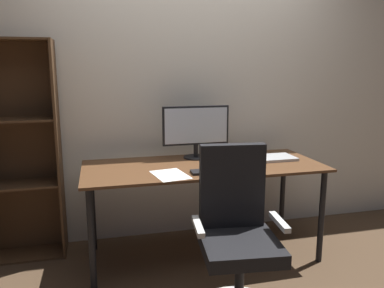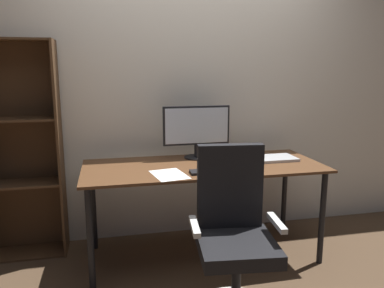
{
  "view_description": "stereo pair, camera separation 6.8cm",
  "coord_description": "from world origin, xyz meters",
  "px_view_note": "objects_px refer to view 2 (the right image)",
  "views": [
    {
      "loc": [
        -0.76,
        -2.68,
        1.46
      ],
      "look_at": [
        -0.08,
        0.03,
        0.9
      ],
      "focal_mm": 35.43,
      "sensor_mm": 36.0,
      "label": 1
    },
    {
      "loc": [
        -0.69,
        -2.7,
        1.46
      ],
      "look_at": [
        -0.08,
        0.03,
        0.9
      ],
      "focal_mm": 35.43,
      "sensor_mm": 36.0,
      "label": 2
    }
  ],
  "objects_px": {
    "keyboard": "(211,172)",
    "mouse": "(243,168)",
    "monitor": "(197,128)",
    "coffee_mug": "(210,158)",
    "office_chair": "(234,240)",
    "laptop": "(275,158)",
    "desk": "(203,174)",
    "bookshelf": "(19,152)"
  },
  "relations": [
    {
      "from": "keyboard",
      "to": "mouse",
      "type": "relative_size",
      "value": 3.02
    },
    {
      "from": "monitor",
      "to": "coffee_mug",
      "type": "xyz_separation_m",
      "value": [
        0.05,
        -0.21,
        -0.19
      ]
    },
    {
      "from": "coffee_mug",
      "to": "office_chair",
      "type": "bearing_deg",
      "value": -94.18
    },
    {
      "from": "laptop",
      "to": "keyboard",
      "type": "bearing_deg",
      "value": -156.96
    },
    {
      "from": "desk",
      "to": "bookshelf",
      "type": "distance_m",
      "value": 1.43
    },
    {
      "from": "desk",
      "to": "laptop",
      "type": "xyz_separation_m",
      "value": [
        0.6,
        0.04,
        0.08
      ]
    },
    {
      "from": "desk",
      "to": "keyboard",
      "type": "distance_m",
      "value": 0.24
    },
    {
      "from": "office_chair",
      "to": "bookshelf",
      "type": "bearing_deg",
      "value": 148.26
    },
    {
      "from": "desk",
      "to": "coffee_mug",
      "type": "bearing_deg",
      "value": 15.47
    },
    {
      "from": "desk",
      "to": "coffee_mug",
      "type": "relative_size",
      "value": 18.07
    },
    {
      "from": "keyboard",
      "to": "mouse",
      "type": "bearing_deg",
      "value": 3.72
    },
    {
      "from": "bookshelf",
      "to": "monitor",
      "type": "bearing_deg",
      "value": -5.89
    },
    {
      "from": "coffee_mug",
      "to": "office_chair",
      "type": "distance_m",
      "value": 0.8
    },
    {
      "from": "mouse",
      "to": "coffee_mug",
      "type": "bearing_deg",
      "value": 115.89
    },
    {
      "from": "desk",
      "to": "bookshelf",
      "type": "relative_size",
      "value": 1.08
    },
    {
      "from": "desk",
      "to": "laptop",
      "type": "bearing_deg",
      "value": 3.43
    },
    {
      "from": "laptop",
      "to": "coffee_mug",
      "type": "bearing_deg",
      "value": -178.43
    },
    {
      "from": "desk",
      "to": "mouse",
      "type": "bearing_deg",
      "value": -42.66
    },
    {
      "from": "mouse",
      "to": "monitor",
      "type": "bearing_deg",
      "value": 106.12
    },
    {
      "from": "monitor",
      "to": "coffee_mug",
      "type": "height_order",
      "value": "monitor"
    },
    {
      "from": "desk",
      "to": "monitor",
      "type": "bearing_deg",
      "value": 89.17
    },
    {
      "from": "desk",
      "to": "bookshelf",
      "type": "height_order",
      "value": "bookshelf"
    },
    {
      "from": "monitor",
      "to": "keyboard",
      "type": "height_order",
      "value": "monitor"
    },
    {
      "from": "monitor",
      "to": "keyboard",
      "type": "bearing_deg",
      "value": -91.05
    },
    {
      "from": "desk",
      "to": "office_chair",
      "type": "height_order",
      "value": "office_chair"
    },
    {
      "from": "mouse",
      "to": "bookshelf",
      "type": "bearing_deg",
      "value": 148.31
    },
    {
      "from": "keyboard",
      "to": "office_chair",
      "type": "xyz_separation_m",
      "value": [
        0.01,
        -0.48,
        -0.29
      ]
    },
    {
      "from": "mouse",
      "to": "office_chair",
      "type": "bearing_deg",
      "value": -126.95
    },
    {
      "from": "desk",
      "to": "coffee_mug",
      "type": "height_order",
      "value": "coffee_mug"
    },
    {
      "from": "laptop",
      "to": "mouse",
      "type": "bearing_deg",
      "value": -145.42
    },
    {
      "from": "desk",
      "to": "monitor",
      "type": "distance_m",
      "value": 0.39
    },
    {
      "from": "monitor",
      "to": "mouse",
      "type": "distance_m",
      "value": 0.56
    },
    {
      "from": "keyboard",
      "to": "coffee_mug",
      "type": "xyz_separation_m",
      "value": [
        0.06,
        0.25,
        0.04
      ]
    },
    {
      "from": "monitor",
      "to": "laptop",
      "type": "height_order",
      "value": "monitor"
    },
    {
      "from": "laptop",
      "to": "desk",
      "type": "bearing_deg",
      "value": -177.11
    },
    {
      "from": "bookshelf",
      "to": "office_chair",
      "type": "bearing_deg",
      "value": -38.2
    },
    {
      "from": "keyboard",
      "to": "coffee_mug",
      "type": "height_order",
      "value": "coffee_mug"
    },
    {
      "from": "keyboard",
      "to": "office_chair",
      "type": "bearing_deg",
      "value": -87.26
    },
    {
      "from": "keyboard",
      "to": "coffee_mug",
      "type": "bearing_deg",
      "value": 77.09
    },
    {
      "from": "monitor",
      "to": "laptop",
      "type": "bearing_deg",
      "value": -17.88
    },
    {
      "from": "coffee_mug",
      "to": "laptop",
      "type": "xyz_separation_m",
      "value": [
        0.54,
        0.02,
        -0.04
      ]
    },
    {
      "from": "coffee_mug",
      "to": "laptop",
      "type": "height_order",
      "value": "coffee_mug"
    }
  ]
}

